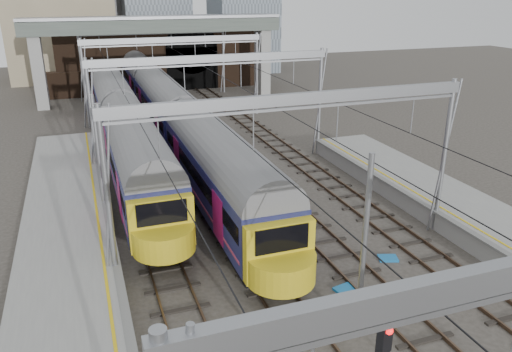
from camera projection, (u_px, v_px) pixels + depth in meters
name	position (u px, v px, depth m)	size (l,w,h in m)	color
tracks	(246.00, 200.00, 30.17)	(14.40, 80.00, 0.22)	#4C3828
overhead_line	(215.00, 75.00, 33.58)	(16.80, 80.00, 8.00)	gray
retaining_wall	(162.00, 55.00, 61.65)	(28.00, 2.75, 9.00)	#312016
overbridge	(156.00, 35.00, 54.94)	(28.00, 3.00, 9.25)	gray
train_main	(150.00, 88.00, 50.18)	(3.01, 69.56, 5.11)	black
train_second	(123.00, 123.00, 37.14)	(3.01, 34.77, 5.10)	black
equip_cover_a	(345.00, 289.00, 21.18)	(0.88, 0.62, 0.10)	#1667AB
equip_cover_b	(242.00, 237.00, 25.59)	(0.93, 0.66, 0.11)	#1667AB
equip_cover_c	(388.00, 258.00, 23.61)	(0.89, 0.63, 0.10)	#1667AB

